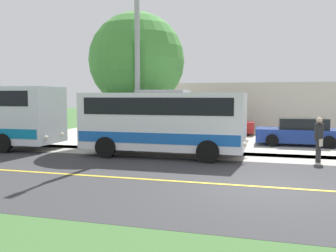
{
  "coord_description": "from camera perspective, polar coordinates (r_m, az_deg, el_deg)",
  "views": [
    {
      "loc": [
        10.65,
        0.18,
        2.63
      ],
      "look_at": [
        -3.5,
        -3.75,
        1.4
      ],
      "focal_mm": 38.92,
      "sensor_mm": 36.0,
      "label": 1
    }
  ],
  "objects": [
    {
      "name": "ground_plane",
      "position": [
        10.97,
        14.32,
        -9.23
      ],
      "size": [
        120.0,
        120.0,
        0.0
      ],
      "primitive_type": "plane",
      "color": "#3D6633"
    },
    {
      "name": "road_surface",
      "position": [
        10.97,
        14.32,
        -9.21
      ],
      "size": [
        8.0,
        100.0,
        0.01
      ],
      "primitive_type": "cube",
      "color": "#333335",
      "rests_on": "ground"
    },
    {
      "name": "sidewalk",
      "position": [
        16.07,
        14.73,
        -4.78
      ],
      "size": [
        2.4,
        100.0,
        0.01
      ],
      "primitive_type": "cube",
      "color": "#9E9991",
      "rests_on": "ground"
    },
    {
      "name": "parking_lot_surface",
      "position": [
        23.37,
        22.36,
        -2.03
      ],
      "size": [
        14.0,
        36.0,
        0.01
      ],
      "primitive_type": "cube",
      "color": "#B2ADA3",
      "rests_on": "ground"
    },
    {
      "name": "road_centre_line",
      "position": [
        10.97,
        14.32,
        -9.18
      ],
      "size": [
        0.16,
        100.0,
        0.0
      ],
      "primitive_type": "cube",
      "color": "gold",
      "rests_on": "ground"
    },
    {
      "name": "shuttle_bus_front",
      "position": [
        15.86,
        -0.74,
        0.99
      ],
      "size": [
        2.73,
        7.12,
        2.87
      ],
      "color": "white",
      "rests_on": "ground"
    },
    {
      "name": "pedestrian_with_bags",
      "position": [
        15.57,
        22.56,
        -1.74
      ],
      "size": [
        0.72,
        0.34,
        1.78
      ],
      "color": "#262628",
      "rests_on": "ground"
    },
    {
      "name": "street_light_pole",
      "position": [
        16.65,
        -4.98,
        10.51
      ],
      "size": [
        1.97,
        0.24,
        7.78
      ],
      "color": "#9E9EA3",
      "rests_on": "ground"
    },
    {
      "name": "parked_car_near",
      "position": [
        24.97,
        8.39,
        0.27
      ],
      "size": [
        2.18,
        4.48,
        1.45
      ],
      "color": "#A51E1E",
      "rests_on": "ground"
    },
    {
      "name": "parked_car_far",
      "position": [
        20.47,
        19.95,
        -0.95
      ],
      "size": [
        2.04,
        4.41,
        1.45
      ],
      "color": "navy",
      "rests_on": "ground"
    },
    {
      "name": "tree_curbside",
      "position": [
        19.34,
        -4.9,
        10.15
      ],
      "size": [
        4.96,
        4.96,
        6.93
      ],
      "color": "brown",
      "rests_on": "ground"
    },
    {
      "name": "commercial_building",
      "position": [
        32.07,
        14.6,
        3.13
      ],
      "size": [
        10.0,
        20.27,
        3.58
      ],
      "primitive_type": "cube",
      "color": "beige",
      "rests_on": "ground"
    }
  ]
}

